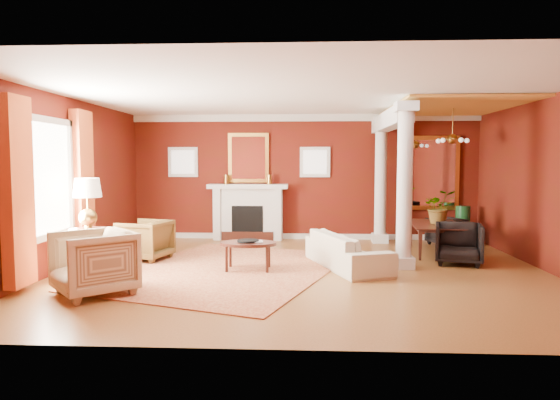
# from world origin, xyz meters

# --- Properties ---
(ground) EXTENTS (8.00, 8.00, 0.00)m
(ground) POSITION_xyz_m (0.00, 0.00, 0.00)
(ground) COLOR brown
(ground) RESTS_ON ground
(room_shell) EXTENTS (8.04, 7.04, 2.92)m
(room_shell) POSITION_xyz_m (0.00, 0.00, 2.02)
(room_shell) COLOR #540F0B
(room_shell) RESTS_ON ground
(fireplace) EXTENTS (1.85, 0.42, 1.29)m
(fireplace) POSITION_xyz_m (-1.30, 3.32, 0.65)
(fireplace) COLOR silver
(fireplace) RESTS_ON ground
(overmantel_mirror) EXTENTS (0.95, 0.07, 1.15)m
(overmantel_mirror) POSITION_xyz_m (-1.30, 3.45, 1.90)
(overmantel_mirror) COLOR gold
(overmantel_mirror) RESTS_ON fireplace
(flank_window_left) EXTENTS (0.70, 0.07, 0.70)m
(flank_window_left) POSITION_xyz_m (-2.85, 3.46, 1.80)
(flank_window_left) COLOR silver
(flank_window_left) RESTS_ON room_shell
(flank_window_right) EXTENTS (0.70, 0.07, 0.70)m
(flank_window_right) POSITION_xyz_m (0.25, 3.46, 1.80)
(flank_window_right) COLOR silver
(flank_window_right) RESTS_ON room_shell
(left_window) EXTENTS (0.21, 2.55, 2.60)m
(left_window) POSITION_xyz_m (-3.89, -0.60, 1.42)
(left_window) COLOR white
(left_window) RESTS_ON room_shell
(column_front) EXTENTS (0.36, 0.36, 2.80)m
(column_front) POSITION_xyz_m (1.70, 0.30, 1.43)
(column_front) COLOR silver
(column_front) RESTS_ON ground
(column_back) EXTENTS (0.36, 0.36, 2.80)m
(column_back) POSITION_xyz_m (1.70, 3.00, 1.43)
(column_back) COLOR silver
(column_back) RESTS_ON ground
(header_beam) EXTENTS (0.30, 3.20, 0.32)m
(header_beam) POSITION_xyz_m (1.70, 1.90, 2.62)
(header_beam) COLOR silver
(header_beam) RESTS_ON column_front
(amber_ceiling) EXTENTS (2.30, 3.40, 0.04)m
(amber_ceiling) POSITION_xyz_m (2.85, 1.75, 2.87)
(amber_ceiling) COLOR gold
(amber_ceiling) RESTS_ON room_shell
(dining_mirror) EXTENTS (1.30, 0.07, 1.70)m
(dining_mirror) POSITION_xyz_m (2.90, 3.45, 1.55)
(dining_mirror) COLOR gold
(dining_mirror) RESTS_ON room_shell
(chandelier) EXTENTS (0.60, 0.62, 0.75)m
(chandelier) POSITION_xyz_m (2.90, 1.80, 2.25)
(chandelier) COLOR #A57E34
(chandelier) RESTS_ON room_shell
(crown_trim) EXTENTS (8.00, 0.08, 0.16)m
(crown_trim) POSITION_xyz_m (0.00, 3.46, 2.82)
(crown_trim) COLOR silver
(crown_trim) RESTS_ON room_shell
(base_trim) EXTENTS (8.00, 0.08, 0.12)m
(base_trim) POSITION_xyz_m (0.00, 3.46, 0.06)
(base_trim) COLOR silver
(base_trim) RESTS_ON ground
(rug) EXTENTS (4.50, 5.17, 0.02)m
(rug) POSITION_xyz_m (-1.27, -0.02, 0.01)
(rug) COLOR maroon
(rug) RESTS_ON ground
(sofa) EXTENTS (1.25, 2.11, 0.79)m
(sofa) POSITION_xyz_m (0.75, 0.29, 0.40)
(sofa) COLOR beige
(sofa) RESTS_ON ground
(armchair_leopard) EXTENTS (0.93, 0.96, 0.82)m
(armchair_leopard) POSITION_xyz_m (-2.91, 0.77, 0.41)
(armchair_leopard) COLOR black
(armchair_leopard) RESTS_ON ground
(armchair_stripe) EXTENTS (1.29, 1.29, 0.97)m
(armchair_stripe) POSITION_xyz_m (-2.83, -1.64, 0.49)
(armchair_stripe) COLOR tan
(armchair_stripe) RESTS_ON ground
(coffee_table) EXTENTS (0.94, 0.94, 0.48)m
(coffee_table) POSITION_xyz_m (-0.91, -0.02, 0.43)
(coffee_table) COLOR black
(coffee_table) RESTS_ON ground
(coffee_book) EXTENTS (0.18, 0.04, 0.24)m
(coffee_book) POSITION_xyz_m (-0.84, -0.04, 0.60)
(coffee_book) COLOR black
(coffee_book) RESTS_ON coffee_table
(side_table) EXTENTS (0.62, 0.62, 1.54)m
(side_table) POSITION_xyz_m (-3.50, -0.28, 1.04)
(side_table) COLOR black
(side_table) RESTS_ON ground
(dining_table) EXTENTS (0.75, 1.73, 0.94)m
(dining_table) POSITION_xyz_m (2.63, 1.72, 0.47)
(dining_table) COLOR black
(dining_table) RESTS_ON ground
(dining_chair_near) EXTENTS (0.93, 0.90, 0.80)m
(dining_chair_near) POSITION_xyz_m (2.74, 0.70, 0.40)
(dining_chair_near) COLOR black
(dining_chair_near) RESTS_ON ground
(dining_chair_far) EXTENTS (0.83, 0.81, 0.66)m
(dining_chair_far) POSITION_xyz_m (3.07, 2.69, 0.33)
(dining_chair_far) COLOR black
(dining_chair_far) RESTS_ON ground
(green_urn) EXTENTS (0.35, 0.35, 0.85)m
(green_urn) POSITION_xyz_m (3.50, 2.95, 0.33)
(green_urn) COLOR #14401C
(green_urn) RESTS_ON ground
(potted_plant) EXTENTS (0.61, 0.67, 0.51)m
(potted_plant) POSITION_xyz_m (2.66, 1.72, 1.20)
(potted_plant) COLOR #26591E
(potted_plant) RESTS_ON dining_table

